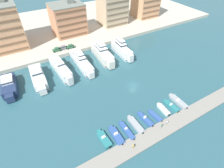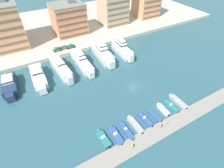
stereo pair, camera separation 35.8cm
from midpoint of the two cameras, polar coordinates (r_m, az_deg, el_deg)
name	(u,v)px [view 1 (the left image)]	position (r m, az deg, el deg)	size (l,w,h in m)	color
ground_plane	(133,86)	(68.63, 6.76, -0.57)	(400.00, 400.00, 0.00)	#2D5B66
quay_promenade	(71,24)	(121.90, -13.34, 18.61)	(180.00, 70.00, 1.70)	beige
pier_dock	(173,124)	(58.73, 19.00, -12.18)	(120.00, 4.96, 0.53)	gray
yacht_navy_far_left	(9,86)	(76.22, -30.70, -0.43)	(5.86, 16.02, 6.20)	navy
yacht_white_left	(38,77)	(75.10, -23.11, 2.17)	(5.49, 18.46, 6.97)	white
yacht_white_mid_left	(61,68)	(76.18, -16.59, 4.94)	(5.13, 20.41, 7.53)	white
yacht_white_center_left	(81,61)	(79.07, -10.20, 7.41)	(4.49, 22.34, 7.94)	white
yacht_ivory_center	(102,53)	(82.47, -3.29, 9.93)	(6.12, 20.00, 9.02)	silver
yacht_white_center_right	(122,49)	(85.94, 3.09, 11.28)	(4.66, 17.41, 8.94)	white
motorboat_teal_far_left	(104,139)	(52.59, -2.85, -17.43)	(2.39, 6.79, 1.36)	teal
motorboat_blue_left	(116,135)	(53.14, 1.23, -16.46)	(2.30, 7.26, 1.39)	#33569E
motorboat_blue_mid_left	(127,130)	(54.27, 4.64, -14.89)	(1.54, 7.66, 1.19)	#33569E
motorboat_grey_center_left	(136,125)	(55.64, 7.54, -13.06)	(1.97, 7.64, 0.97)	#9EA3A8
motorboat_blue_center	(145,119)	(57.34, 10.65, -11.25)	(2.02, 6.93, 1.59)	#33569E
motorboat_blue_center_right	(155,116)	(59.06, 13.73, -10.08)	(2.02, 5.94, 0.82)	#33569E
motorboat_white_mid_right	(163,109)	(61.38, 16.26, -7.95)	(1.80, 5.92, 1.52)	white
motorboat_teal_right	(171,106)	(63.40, 18.67, -6.80)	(1.92, 6.62, 1.28)	teal
motorboat_grey_far_right	(178,101)	(65.60, 20.68, -5.36)	(2.18, 8.08, 1.36)	#9EA3A8
car_green_far_left	(57,49)	(89.93, -17.68, 10.76)	(4.14, 1.99, 1.80)	#2D6642
car_grey_left	(63,47)	(90.64, -15.81, 11.41)	(4.11, 1.95, 1.80)	slate
car_green_mid_left	(70,46)	(90.79, -13.57, 11.88)	(4.16, 2.05, 1.80)	#2D6642
apartment_block_far_left	(4,26)	(100.20, -31.89, 15.78)	(15.08, 18.02, 22.65)	tan
apartment_block_left	(68,19)	(104.03, -14.30, 19.88)	(17.05, 14.43, 17.94)	tan
apartment_block_mid_left	(112,2)	(113.03, -0.02, 25.26)	(15.78, 13.25, 27.61)	#C6AD89
apartment_block_center_left	(146,1)	(128.04, 10.89, 25.15)	(15.07, 13.33, 21.69)	tan
pedestrian_near_edge	(162,125)	(55.89, 15.82, -12.87)	(0.40, 0.52, 1.54)	#4C515B
pedestrian_mid_deck	(167,122)	(56.96, 17.44, -11.79)	(0.65, 0.32, 1.71)	#7A6B56
pedestrian_far_side	(133,146)	(50.48, 6.67, -19.47)	(0.32, 0.63, 1.67)	#7A6B56
bollard_west	(124,142)	(51.69, 3.68, -18.28)	(0.20, 0.20, 0.61)	#2D2D33
bollard_west_mid	(144,131)	(54.27, 10.10, -14.84)	(0.20, 0.20, 0.61)	#2D2D33
bollard_east_mid	(161,121)	(57.59, 15.68, -11.60)	(0.20, 0.20, 0.61)	#2D2D33
bollard_east	(178,112)	(61.54, 20.48, -8.65)	(0.20, 0.20, 0.61)	#2D2D33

